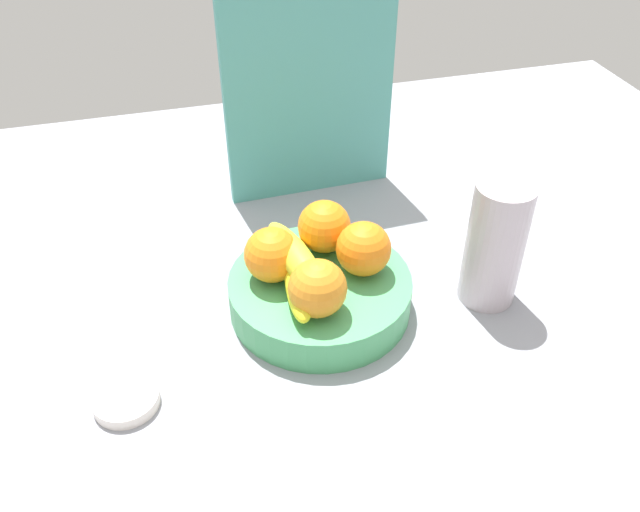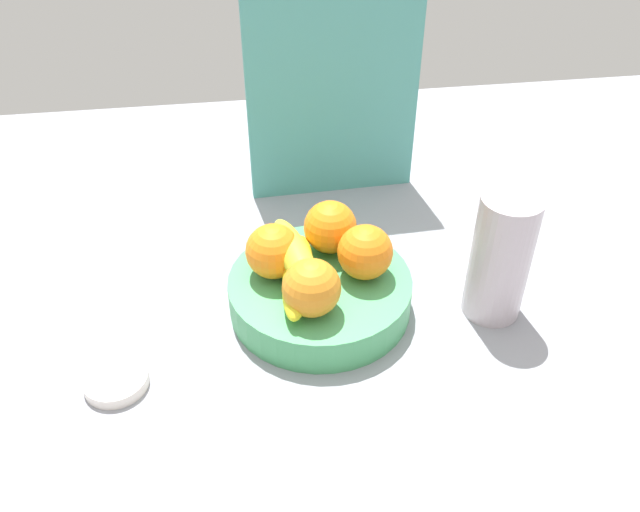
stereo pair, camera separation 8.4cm
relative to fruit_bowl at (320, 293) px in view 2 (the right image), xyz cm
name	(u,v)px [view 2 (the right image)]	position (x,y,z in cm)	size (l,w,h in cm)	color
ground_plane	(308,325)	(-1.94, -1.81, -4.07)	(180.00, 140.00, 3.00)	#8E919B
fruit_bowl	(320,293)	(0.00, 0.00, 0.00)	(25.18, 25.18, 5.13)	#47A163
orange_front_left	(365,252)	(6.15, 0.25, 6.34)	(7.54, 7.54, 7.54)	orange
orange_front_right	(330,227)	(2.42, 6.57, 6.34)	(7.54, 7.54, 7.54)	orange
orange_center	(273,251)	(-6.02, 2.22, 6.34)	(7.54, 7.54, 7.54)	orange
orange_back_left	(315,288)	(-1.56, -5.91, 6.34)	(7.54, 7.54, 7.54)	orange
banana_bunch	(297,266)	(-3.16, -0.58, 5.67)	(7.10, 18.78, 6.20)	yellow
cutting_board	(333,93)	(6.54, 30.35, 15.43)	(28.00, 1.80, 36.00)	teal
thermos_tumbler	(501,257)	(23.52, -3.85, 6.69)	(7.95, 7.95, 18.51)	#BDAEB6
jar_lid	(116,380)	(-27.00, -10.44, -1.79)	(7.99, 7.99, 1.55)	white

